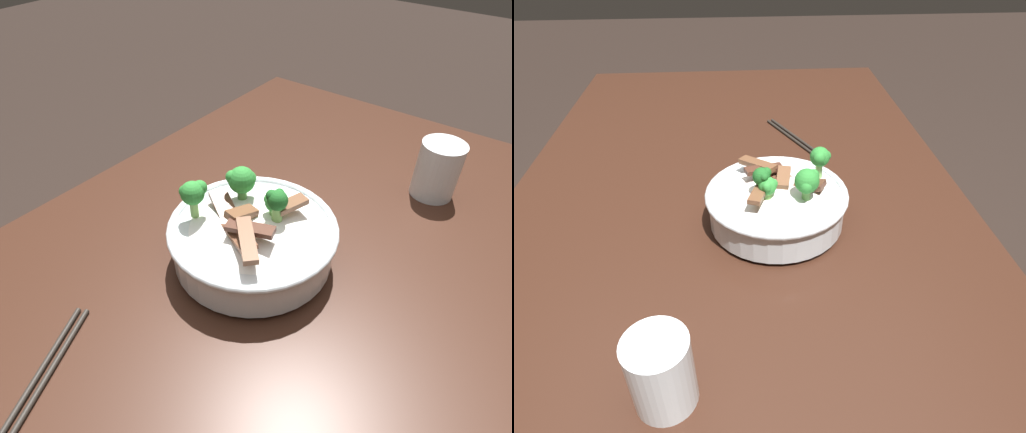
% 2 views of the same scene
% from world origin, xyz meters
% --- Properties ---
extents(dining_table, '(1.46, 0.91, 0.78)m').
position_xyz_m(dining_table, '(0.00, 0.00, 0.67)').
color(dining_table, '#381E14').
rests_on(dining_table, ground).
extents(rice_bowl, '(0.25, 0.25, 0.13)m').
position_xyz_m(rice_bowl, '(0.11, 0.07, 0.83)').
color(rice_bowl, silver).
rests_on(rice_bowl, dining_table).
extents(drinking_glass, '(0.08, 0.08, 0.10)m').
position_xyz_m(drinking_glass, '(0.45, -0.09, 0.83)').
color(drinking_glass, white).
rests_on(drinking_glass, dining_table).
extents(chopsticks_pair, '(0.22, 0.12, 0.01)m').
position_xyz_m(chopsticks_pair, '(-0.22, 0.14, 0.78)').
color(chopsticks_pair, '#28231E').
rests_on(chopsticks_pair, dining_table).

